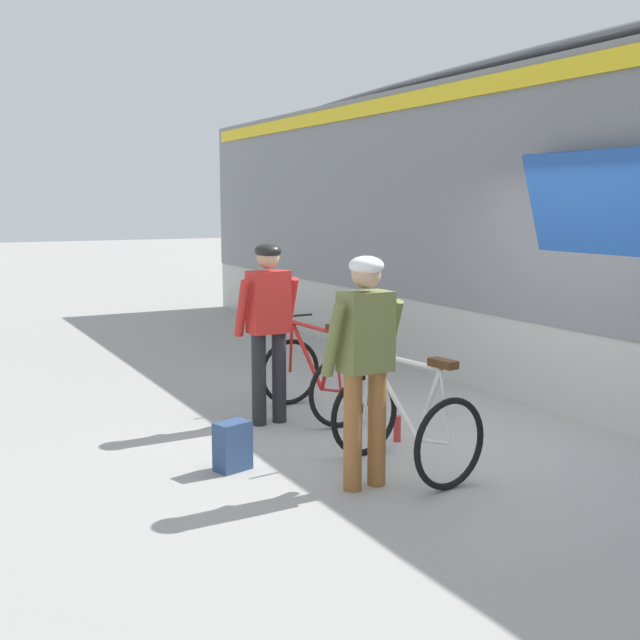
{
  "coord_description": "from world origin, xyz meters",
  "views": [
    {
      "loc": [
        -4.24,
        -5.66,
        2.15
      ],
      "look_at": [
        -0.78,
        0.95,
        1.05
      ],
      "focal_mm": 44.95,
      "sensor_mm": 36.0,
      "label": 1
    }
  ],
  "objects_px": {
    "bicycle_near_white": "(405,423)",
    "water_bottle_near_the_bikes": "(397,429)",
    "backpack_on_platform": "(233,446)",
    "cyclist_far_in_red": "(268,317)",
    "cyclist_near_in_olive": "(365,351)",
    "bicycle_far_red": "(314,377)"
  },
  "relations": [
    {
      "from": "cyclist_far_in_red",
      "to": "backpack_on_platform",
      "type": "height_order",
      "value": "cyclist_far_in_red"
    },
    {
      "from": "bicycle_near_white",
      "to": "backpack_on_platform",
      "type": "height_order",
      "value": "bicycle_near_white"
    },
    {
      "from": "cyclist_near_in_olive",
      "to": "bicycle_near_white",
      "type": "relative_size",
      "value": 1.52
    },
    {
      "from": "cyclist_far_in_red",
      "to": "backpack_on_platform",
      "type": "xyz_separation_m",
      "value": [
        -0.83,
        -1.13,
        -0.85
      ]
    },
    {
      "from": "cyclist_near_in_olive",
      "to": "bicycle_far_red",
      "type": "height_order",
      "value": "cyclist_near_in_olive"
    },
    {
      "from": "cyclist_far_in_red",
      "to": "bicycle_near_white",
      "type": "height_order",
      "value": "cyclist_far_in_red"
    },
    {
      "from": "cyclist_far_in_red",
      "to": "bicycle_far_red",
      "type": "height_order",
      "value": "cyclist_far_in_red"
    },
    {
      "from": "cyclist_near_in_olive",
      "to": "bicycle_near_white",
      "type": "height_order",
      "value": "cyclist_near_in_olive"
    },
    {
      "from": "cyclist_near_in_olive",
      "to": "bicycle_far_red",
      "type": "relative_size",
      "value": 1.59
    },
    {
      "from": "backpack_on_platform",
      "to": "water_bottle_near_the_bikes",
      "type": "xyz_separation_m",
      "value": [
        1.61,
        0.04,
        -0.08
      ]
    },
    {
      "from": "bicycle_near_white",
      "to": "backpack_on_platform",
      "type": "xyz_separation_m",
      "value": [
        -1.21,
        0.67,
        -0.2
      ]
    },
    {
      "from": "bicycle_far_red",
      "to": "water_bottle_near_the_bikes",
      "type": "xyz_separation_m",
      "value": [
        0.26,
        -1.14,
        -0.28
      ]
    },
    {
      "from": "cyclist_far_in_red",
      "to": "water_bottle_near_the_bikes",
      "type": "distance_m",
      "value": 1.63
    },
    {
      "from": "cyclist_far_in_red",
      "to": "bicycle_far_red",
      "type": "bearing_deg",
      "value": 5.31
    },
    {
      "from": "cyclist_near_in_olive",
      "to": "cyclist_far_in_red",
      "type": "distance_m",
      "value": 1.96
    },
    {
      "from": "bicycle_near_white",
      "to": "water_bottle_near_the_bikes",
      "type": "distance_m",
      "value": 0.86
    },
    {
      "from": "bicycle_near_white",
      "to": "bicycle_far_red",
      "type": "xyz_separation_m",
      "value": [
        0.14,
        1.85,
        0.0
      ]
    },
    {
      "from": "bicycle_near_white",
      "to": "cyclist_far_in_red",
      "type": "bearing_deg",
      "value": 102.16
    },
    {
      "from": "cyclist_far_in_red",
      "to": "water_bottle_near_the_bikes",
      "type": "relative_size",
      "value": 7.37
    },
    {
      "from": "bicycle_far_red",
      "to": "backpack_on_platform",
      "type": "xyz_separation_m",
      "value": [
        -1.35,
        -1.18,
        -0.2
      ]
    },
    {
      "from": "bicycle_far_red",
      "to": "backpack_on_platform",
      "type": "height_order",
      "value": "bicycle_far_red"
    },
    {
      "from": "backpack_on_platform",
      "to": "water_bottle_near_the_bikes",
      "type": "distance_m",
      "value": 1.61
    }
  ]
}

